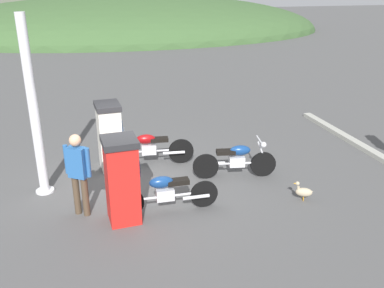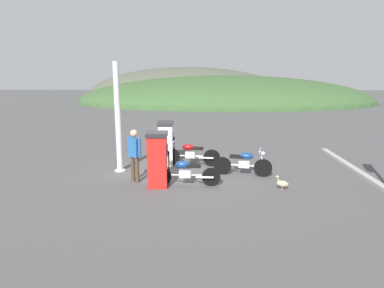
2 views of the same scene
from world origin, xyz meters
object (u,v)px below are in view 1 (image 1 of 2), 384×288
object	(u,v)px
motorcycle_far_pump	(149,148)
motorcycle_extra	(236,159)
attendant_person	(78,170)
canopy_support_pole	(34,112)
fuel_pump_near	(122,180)
motorcycle_near_pump	(166,191)
fuel_pump_far	(110,136)
wandering_duck	(304,192)

from	to	relation	value
motorcycle_far_pump	motorcycle_extra	size ratio (longest dim) A/B	1.10
attendant_person	canopy_support_pole	distance (m)	1.68
fuel_pump_near	motorcycle_near_pump	distance (m)	0.94
fuel_pump_near	fuel_pump_far	bearing A→B (deg)	90.00
motorcycle_far_pump	canopy_support_pole	xyz separation A→B (m)	(-2.51, -0.79, 1.36)
motorcycle_extra	wandering_duck	distance (m)	1.77
motorcycle_near_pump	motorcycle_far_pump	bearing A→B (deg)	87.60
motorcycle_near_pump	motorcycle_extra	distance (m)	2.23
fuel_pump_near	canopy_support_pole	distance (m)	2.46
fuel_pump_near	attendant_person	xyz separation A→B (m)	(-0.79, 0.42, 0.12)
motorcycle_far_pump	canopy_support_pole	distance (m)	2.96
attendant_person	wandering_duck	xyz separation A→B (m)	(4.54, -0.68, -0.77)
motorcycle_far_pump	attendant_person	distance (m)	2.70
motorcycle_far_pump	wandering_duck	size ratio (longest dim) A/B	5.00
motorcycle_far_pump	motorcycle_extra	world-z (taller)	motorcycle_far_pump
wandering_duck	motorcycle_extra	bearing A→B (deg)	123.88
fuel_pump_near	motorcycle_far_pump	distance (m)	2.64
motorcycle_extra	attendant_person	world-z (taller)	attendant_person
fuel_pump_far	motorcycle_near_pump	bearing A→B (deg)	-71.24
motorcycle_near_pump	canopy_support_pole	bearing A→B (deg)	146.98
fuel_pump_far	motorcycle_near_pump	distance (m)	2.66
motorcycle_far_pump	canopy_support_pole	bearing A→B (deg)	-162.43
motorcycle_near_pump	fuel_pump_near	bearing A→B (deg)	-175.34
motorcycle_near_pump	motorcycle_far_pump	distance (m)	2.36
canopy_support_pole	fuel_pump_near	bearing A→B (deg)	-46.32
motorcycle_near_pump	canopy_support_pole	world-z (taller)	canopy_support_pole
motorcycle_far_pump	fuel_pump_near	bearing A→B (deg)	-111.29
canopy_support_pole	attendant_person	bearing A→B (deg)	-57.44
fuel_pump_far	motorcycle_extra	size ratio (longest dim) A/B	0.84
motorcycle_near_pump	attendant_person	world-z (taller)	attendant_person
wandering_duck	canopy_support_pole	bearing A→B (deg)	160.35
attendant_person	motorcycle_near_pump	bearing A→B (deg)	-12.11
fuel_pump_far	canopy_support_pole	size ratio (longest dim) A/B	0.43
fuel_pump_near	wandering_duck	distance (m)	3.82
motorcycle_far_pump	canopy_support_pole	world-z (taller)	canopy_support_pole
fuel_pump_near	canopy_support_pole	bearing A→B (deg)	133.68
fuel_pump_near	motorcycle_extra	xyz separation A→B (m)	(2.78, 1.19, -0.41)
fuel_pump_far	attendant_person	distance (m)	2.29
fuel_pump_near	wandering_duck	xyz separation A→B (m)	(3.76, -0.26, -0.65)
motorcycle_far_pump	attendant_person	bearing A→B (deg)	-130.75
motorcycle_extra	motorcycle_near_pump	bearing A→B (deg)	-149.98
canopy_support_pole	motorcycle_near_pump	bearing A→B (deg)	-33.02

